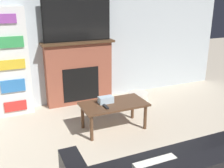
% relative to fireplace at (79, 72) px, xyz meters
% --- Properties ---
extents(wall_back, '(6.22, 0.06, 2.70)m').
position_rel_fireplace_xyz_m(wall_back, '(0.10, 0.14, 0.76)').
color(wall_back, silver).
rests_on(wall_back, ground_plane).
extents(fireplace, '(1.33, 0.28, 1.18)m').
position_rel_fireplace_xyz_m(fireplace, '(0.00, 0.00, 0.00)').
color(fireplace, brown).
rests_on(fireplace, ground_plane).
extents(tv, '(1.22, 0.03, 0.75)m').
position_rel_fireplace_xyz_m(tv, '(-0.00, -0.02, 0.96)').
color(tv, black).
rests_on(tv, fireplace).
extents(coffee_table, '(0.98, 0.53, 0.42)m').
position_rel_fireplace_xyz_m(coffee_table, '(0.16, -1.24, -0.23)').
color(coffee_table, brown).
rests_on(coffee_table, ground_plane).
extents(tissue_box, '(0.22, 0.12, 0.10)m').
position_rel_fireplace_xyz_m(tissue_box, '(0.05, -1.18, -0.13)').
color(tissue_box, silver).
rests_on(tissue_box, coffee_table).
extents(remote_control, '(0.04, 0.15, 0.02)m').
position_rel_fireplace_xyz_m(remote_control, '(-0.01, -1.33, -0.16)').
color(remote_control, black).
rests_on(remote_control, coffee_table).
extents(bookshelf, '(0.61, 0.29, 1.80)m').
position_rel_fireplace_xyz_m(bookshelf, '(-1.18, -0.02, 0.31)').
color(bookshelf, white).
rests_on(bookshelf, ground_plane).
extents(storage_basket, '(0.38, 0.38, 0.19)m').
position_rel_fireplace_xyz_m(storage_basket, '(1.02, -0.45, -0.50)').
color(storage_basket, silver).
rests_on(storage_basket, ground_plane).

